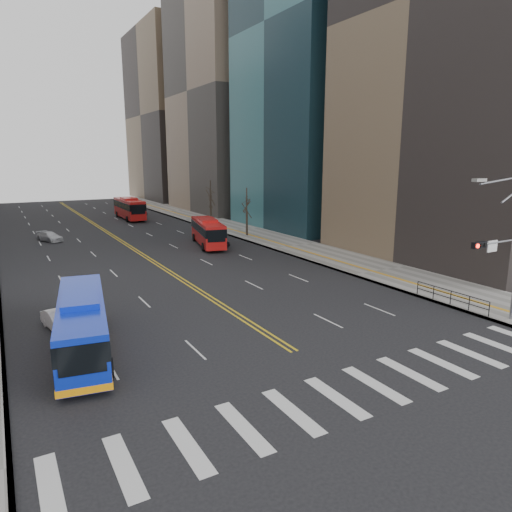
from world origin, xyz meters
The scene contains 15 objects.
ground centered at (0.00, 0.00, 0.00)m, with size 220.00×220.00×0.00m, color black.
sidewalk_right centered at (17.50, 45.00, 0.07)m, with size 7.00×130.00×0.15m, color slate.
crosswalk centered at (0.00, 0.00, 0.01)m, with size 26.70×4.00×0.01m.
centerline centered at (0.00, 55.00, 0.01)m, with size 0.55×100.00×0.01m.
office_towers centered at (0.12, 68.51, 23.92)m, with size 83.00×134.00×58.00m.
signal_mast centered at (13.77, 2.00, 4.86)m, with size 5.37×0.37×9.39m.
pedestrian_railing centered at (14.30, 6.00, 0.82)m, with size 0.06×6.06×1.02m.
street_trees centered at (-7.18, 34.55, 4.87)m, with size 35.20×47.20×7.60m.
blue_bus centered at (-10.15, 10.69, 1.74)m, with size 4.17×11.55×3.31m.
red_bus_near centered at (8.56, 36.31, 1.86)m, with size 4.74×10.76×3.34m.
red_bus_far centered at (6.68, 66.12, 2.10)m, with size 3.12×12.01×3.78m.
car_white centered at (-10.87, 15.05, 0.61)m, with size 1.29×3.69×1.21m, color white.
car_dark_mid centered at (9.13, 35.33, 0.66)m, with size 1.55×3.85×1.31m, color black.
car_silver centered at (-8.01, 49.11, 0.61)m, with size 1.71×4.20×1.22m, color #AEAEB3.
car_dark_far centered at (9.64, 70.57, 0.55)m, with size 1.84×3.99×1.11m, color black.
Camera 1 is at (-13.55, -14.46, 10.52)m, focal length 32.00 mm.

